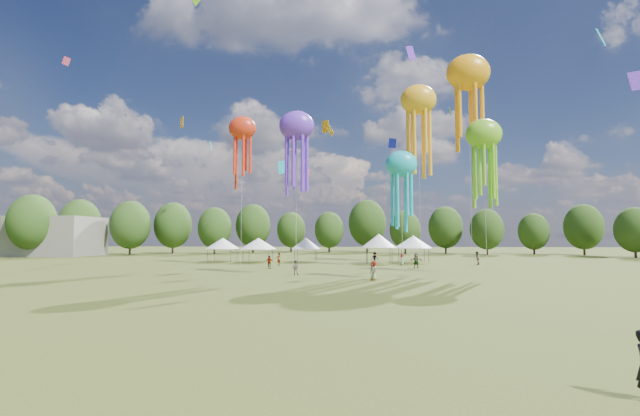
{
  "coord_description": "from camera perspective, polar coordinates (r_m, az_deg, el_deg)",
  "views": [
    {
      "loc": [
        0.7,
        -14.43,
        4.14
      ],
      "look_at": [
        -1.37,
        15.0,
        6.0
      ],
      "focal_mm": 24.72,
      "sensor_mm": 36.0,
      "label": 1
    }
  ],
  "objects": [
    {
      "name": "ground",
      "position": [
        15.03,
        1.28,
        -19.6
      ],
      "size": [
        300.0,
        300.0,
        0.0
      ],
      "primitive_type": "plane",
      "color": "#384416",
      "rests_on": "ground"
    },
    {
      "name": "treeline",
      "position": [
        77.12,
        0.62,
        -1.82
      ],
      "size": [
        201.57,
        95.24,
        13.43
      ],
      "color": "#38281C",
      "rests_on": "ground"
    },
    {
      "name": "small_kites",
      "position": [
        62.32,
        4.54,
        19.89
      ],
      "size": [
        78.58,
        63.42,
        42.53
      ],
      "color": "#6B30D5",
      "rests_on": "ground"
    },
    {
      "name": "show_kites",
      "position": [
        61.07,
        12.71,
        11.56
      ],
      "size": [
        37.77,
        25.81,
        30.68
      ],
      "color": "#6B30D5",
      "rests_on": "ground"
    },
    {
      "name": "festival_tents",
      "position": [
        68.16,
        -0.08,
        -4.5
      ],
      "size": [
        35.38,
        8.07,
        4.4
      ],
      "color": "#47474C",
      "rests_on": "ground"
    },
    {
      "name": "spectator_near",
      "position": [
        46.84,
        -3.19,
        -7.73
      ],
      "size": [
        0.83,
        0.69,
        1.54
      ],
      "primitive_type": "imported",
      "rotation": [
        0.0,
        0.0,
        2.99
      ],
      "color": "gray",
      "rests_on": "ground"
    },
    {
      "name": "spectators_far",
      "position": [
        58.93,
        9.19,
        -6.73
      ],
      "size": [
        29.21,
        26.07,
        1.89
      ],
      "color": "gray",
      "rests_on": "ground"
    }
  ]
}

